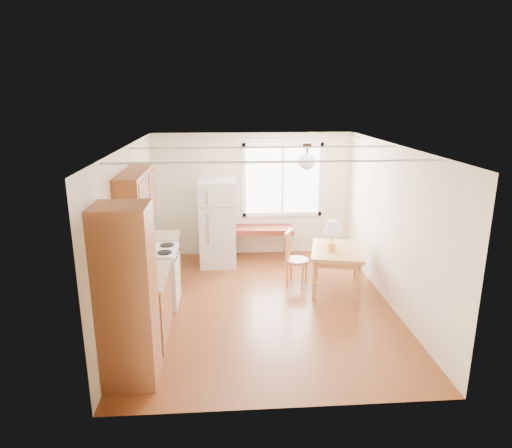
{
  "coord_description": "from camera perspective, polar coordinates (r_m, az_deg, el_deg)",
  "views": [
    {
      "loc": [
        -0.61,
        -6.6,
        3.21
      ],
      "look_at": [
        -0.07,
        0.65,
        1.15
      ],
      "focal_mm": 32.0,
      "sensor_mm": 36.0,
      "label": 1
    }
  ],
  "objects": [
    {
      "name": "coffee_maker",
      "position": [
        5.89,
        -14.88,
        -6.45
      ],
      "size": [
        0.2,
        0.25,
        0.36
      ],
      "rotation": [
        0.0,
        0.0,
        0.1
      ],
      "color": "black",
      "rests_on": "kitchen_run"
    },
    {
      "name": "refrigerator",
      "position": [
        8.8,
        -4.82,
        0.1
      ],
      "size": [
        0.69,
        0.72,
        1.67
      ],
      "rotation": [
        0.0,
        0.0,
        -0.01
      ],
      "color": "silver",
      "rests_on": "ground"
    },
    {
      "name": "kettle",
      "position": [
        6.48,
        -14.01,
        -4.68
      ],
      "size": [
        0.12,
        0.12,
        0.23
      ],
      "color": "red",
      "rests_on": "kitchen_run"
    },
    {
      "name": "chair",
      "position": [
        8.03,
        4.56,
        -3.75
      ],
      "size": [
        0.46,
        0.45,
        0.93
      ],
      "rotation": [
        0.0,
        0.0,
        -0.4
      ],
      "color": "#B57845",
      "rests_on": "ground"
    },
    {
      "name": "table_lamp",
      "position": [
        7.63,
        9.57,
        -0.64
      ],
      "size": [
        0.3,
        0.3,
        0.51
      ],
      "rotation": [
        0.0,
        0.0,
        -0.33
      ],
      "color": "gold",
      "rests_on": "dining_table"
    },
    {
      "name": "room_shell",
      "position": [
        6.91,
        1.01,
        -0.66
      ],
      "size": [
        4.6,
        5.6,
        2.62
      ],
      "color": "#5B2812",
      "rests_on": "ground"
    },
    {
      "name": "pendant_light",
      "position": [
        7.19,
        6.37,
        7.93
      ],
      "size": [
        0.26,
        0.26,
        0.4
      ],
      "color": "#311E15",
      "rests_on": "room_shell"
    },
    {
      "name": "kitchen_run",
      "position": [
        6.52,
        -13.78,
        -6.0
      ],
      "size": [
        0.65,
        3.4,
        2.2
      ],
      "color": "brown",
      "rests_on": "ground"
    },
    {
      "name": "dining_table",
      "position": [
        7.87,
        10.11,
        -3.8
      ],
      "size": [
        1.08,
        1.29,
        0.7
      ],
      "rotation": [
        0.0,
        0.0,
        -0.23
      ],
      "color": "#B57845",
      "rests_on": "ground"
    },
    {
      "name": "bench",
      "position": [
        9.23,
        0.36,
        -0.79
      ],
      "size": [
        1.42,
        0.63,
        0.64
      ],
      "rotation": [
        0.0,
        0.0,
        -0.09
      ],
      "color": "maroon",
      "rests_on": "ground"
    },
    {
      "name": "window_unit",
      "position": [
        9.3,
        3.34,
        5.51
      ],
      "size": [
        1.64,
        0.05,
        1.51
      ],
      "color": "white",
      "rests_on": "room_shell"
    }
  ]
}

